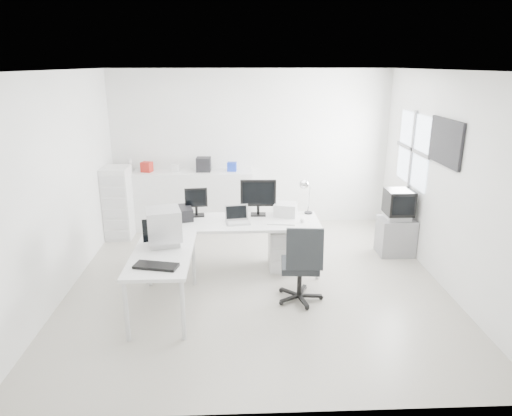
{
  "coord_description": "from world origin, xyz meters",
  "views": [
    {
      "loc": [
        -0.25,
        -5.7,
        2.88
      ],
      "look_at": [
        0.0,
        0.2,
        1.0
      ],
      "focal_mm": 32.0,
      "sensor_mm": 36.0,
      "label": 1
    }
  ],
  "objects_px": {
    "filing_cabinet": "(118,203)",
    "sideboard": "(194,200)",
    "inkjet_printer": "(175,214)",
    "laptop": "(238,217)",
    "side_desk": "(164,282)",
    "office_chair": "(300,262)",
    "lcd_monitor_large": "(258,198)",
    "crt_monitor": "(164,228)",
    "lcd_monitor_small": "(196,203)",
    "drawer_pedestal": "(283,248)",
    "crt_tv": "(399,205)",
    "laser_printer": "(286,209)",
    "main_desk": "(235,246)",
    "tv_cabinet": "(396,236)"
  },
  "relations": [
    {
      "from": "lcd_monitor_small",
      "to": "lcd_monitor_large",
      "type": "xyz_separation_m",
      "value": [
        0.9,
        0.0,
        0.07
      ]
    },
    {
      "from": "lcd_monitor_large",
      "to": "office_chair",
      "type": "distance_m",
      "value": 1.35
    },
    {
      "from": "main_desk",
      "to": "laptop",
      "type": "height_order",
      "value": "laptop"
    },
    {
      "from": "office_chair",
      "to": "crt_tv",
      "type": "xyz_separation_m",
      "value": [
        1.7,
        1.4,
        0.29
      ]
    },
    {
      "from": "side_desk",
      "to": "inkjet_printer",
      "type": "bearing_deg",
      "value": 90.0
    },
    {
      "from": "side_desk",
      "to": "office_chair",
      "type": "distance_m",
      "value": 1.69
    },
    {
      "from": "crt_monitor",
      "to": "tv_cabinet",
      "type": "bearing_deg",
      "value": 7.87
    },
    {
      "from": "drawer_pedestal",
      "to": "crt_tv",
      "type": "relative_size",
      "value": 1.2
    },
    {
      "from": "sideboard",
      "to": "crt_tv",
      "type": "bearing_deg",
      "value": -22.78
    },
    {
      "from": "lcd_monitor_small",
      "to": "filing_cabinet",
      "type": "relative_size",
      "value": 0.33
    },
    {
      "from": "crt_monitor",
      "to": "lcd_monitor_small",
      "type": "bearing_deg",
      "value": 61.1
    },
    {
      "from": "office_chair",
      "to": "filing_cabinet",
      "type": "height_order",
      "value": "filing_cabinet"
    },
    {
      "from": "tv_cabinet",
      "to": "crt_tv",
      "type": "distance_m",
      "value": 0.52
    },
    {
      "from": "laser_printer",
      "to": "lcd_monitor_large",
      "type": "bearing_deg",
      "value": -169.19
    },
    {
      "from": "tv_cabinet",
      "to": "crt_tv",
      "type": "relative_size",
      "value": 1.17
    },
    {
      "from": "laptop",
      "to": "inkjet_printer",
      "type": "bearing_deg",
      "value": 158.24
    },
    {
      "from": "drawer_pedestal",
      "to": "inkjet_printer",
      "type": "xyz_separation_m",
      "value": [
        -1.55,
        0.05,
        0.54
      ]
    },
    {
      "from": "laptop",
      "to": "drawer_pedestal",
      "type": "bearing_deg",
      "value": 3.76
    },
    {
      "from": "drawer_pedestal",
      "to": "laser_printer",
      "type": "bearing_deg",
      "value": 73.61
    },
    {
      "from": "tv_cabinet",
      "to": "lcd_monitor_small",
      "type": "bearing_deg",
      "value": -175.75
    },
    {
      "from": "side_desk",
      "to": "sideboard",
      "type": "distance_m",
      "value": 2.95
    },
    {
      "from": "main_desk",
      "to": "crt_monitor",
      "type": "height_order",
      "value": "crt_monitor"
    },
    {
      "from": "lcd_monitor_small",
      "to": "tv_cabinet",
      "type": "bearing_deg",
      "value": -2.18
    },
    {
      "from": "crt_tv",
      "to": "laser_printer",
      "type": "bearing_deg",
      "value": -171.7
    },
    {
      "from": "laser_printer",
      "to": "office_chair",
      "type": "bearing_deg",
      "value": -71.43
    },
    {
      "from": "side_desk",
      "to": "office_chair",
      "type": "height_order",
      "value": "office_chair"
    },
    {
      "from": "main_desk",
      "to": "laptop",
      "type": "xyz_separation_m",
      "value": [
        0.05,
        -0.1,
        0.47
      ]
    },
    {
      "from": "side_desk",
      "to": "laptop",
      "type": "relative_size",
      "value": 4.53
    },
    {
      "from": "inkjet_printer",
      "to": "lcd_monitor_small",
      "type": "relative_size",
      "value": 1.2
    },
    {
      "from": "crt_monitor",
      "to": "laser_printer",
      "type": "bearing_deg",
      "value": 20.13
    },
    {
      "from": "main_desk",
      "to": "lcd_monitor_small",
      "type": "bearing_deg",
      "value": 155.56
    },
    {
      "from": "filing_cabinet",
      "to": "inkjet_printer",
      "type": "bearing_deg",
      "value": -49.24
    },
    {
      "from": "drawer_pedestal",
      "to": "sideboard",
      "type": "height_order",
      "value": "sideboard"
    },
    {
      "from": "lcd_monitor_large",
      "to": "filing_cabinet",
      "type": "xyz_separation_m",
      "value": [
        -2.33,
        1.16,
        -0.4
      ]
    },
    {
      "from": "side_desk",
      "to": "crt_monitor",
      "type": "relative_size",
      "value": 3.12
    },
    {
      "from": "main_desk",
      "to": "inkjet_printer",
      "type": "bearing_deg",
      "value": 173.29
    },
    {
      "from": "inkjet_printer",
      "to": "lcd_monitor_small",
      "type": "bearing_deg",
      "value": 12.59
    },
    {
      "from": "drawer_pedestal",
      "to": "crt_tv",
      "type": "height_order",
      "value": "crt_tv"
    },
    {
      "from": "tv_cabinet",
      "to": "office_chair",
      "type": "bearing_deg",
      "value": -140.63
    },
    {
      "from": "drawer_pedestal",
      "to": "office_chair",
      "type": "height_order",
      "value": "office_chair"
    },
    {
      "from": "lcd_monitor_small",
      "to": "filing_cabinet",
      "type": "bearing_deg",
      "value": 134.49
    },
    {
      "from": "side_desk",
      "to": "filing_cabinet",
      "type": "bearing_deg",
      "value": 114.24
    },
    {
      "from": "lcd_monitor_small",
      "to": "tv_cabinet",
      "type": "height_order",
      "value": "lcd_monitor_small"
    },
    {
      "from": "filing_cabinet",
      "to": "sideboard",
      "type": "bearing_deg",
      "value": 19.4
    },
    {
      "from": "inkjet_printer",
      "to": "office_chair",
      "type": "height_order",
      "value": "office_chair"
    },
    {
      "from": "main_desk",
      "to": "lcd_monitor_small",
      "type": "distance_m",
      "value": 0.84
    },
    {
      "from": "lcd_monitor_large",
      "to": "side_desk",
      "type": "bearing_deg",
      "value": -129.79
    },
    {
      "from": "inkjet_printer",
      "to": "laptop",
      "type": "xyz_separation_m",
      "value": [
        0.9,
        -0.2,
        0.01
      ]
    },
    {
      "from": "lcd_monitor_small",
      "to": "laser_printer",
      "type": "xyz_separation_m",
      "value": [
        1.3,
        -0.03,
        -0.11
      ]
    },
    {
      "from": "lcd_monitor_large",
      "to": "crt_monitor",
      "type": "height_order",
      "value": "lcd_monitor_large"
    }
  ]
}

